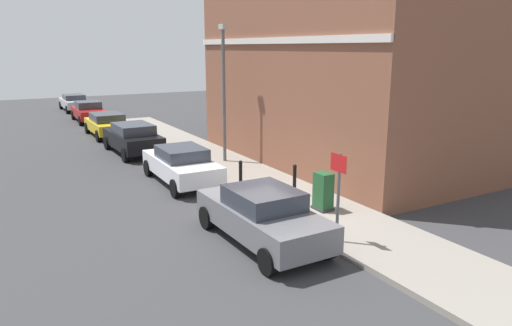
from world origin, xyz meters
TOP-DOWN VIEW (x-y plane):
  - ground at (0.00, 0.00)m, footprint 80.00×80.00m
  - sidewalk at (1.80, 6.00)m, footprint 2.79×30.00m
  - corner_building at (7.10, 4.44)m, footprint 7.90×12.89m
  - car_grey at (-0.83, -1.84)m, footprint 1.93×4.38m
  - car_white at (-0.64, 4.47)m, footprint 1.88×4.31m
  - car_black at (-0.84, 10.41)m, footprint 1.99×4.33m
  - car_yellow at (-0.86, 15.69)m, footprint 1.95×4.11m
  - car_red at (-0.75, 21.87)m, footprint 1.87×4.21m
  - car_silver at (-0.66, 28.41)m, footprint 1.84×4.40m
  - utility_cabinet at (1.86, -0.86)m, footprint 0.46×0.61m
  - bollard_near_cabinet at (1.96, 0.83)m, footprint 0.14×0.14m
  - bollard_far_kerb at (0.66, 2.22)m, footprint 0.14×0.14m
  - street_sign at (0.67, -2.99)m, footprint 0.08×0.60m
  - lamppost at (2.05, 6.37)m, footprint 0.20×0.44m

SIDE VIEW (x-z plane):
  - ground at x=0.00m, z-range 0.00..0.00m
  - sidewalk at x=1.80m, z-range 0.00..0.15m
  - utility_cabinet at x=1.86m, z-range 0.11..1.26m
  - car_silver at x=-0.66m, z-range 0.04..1.35m
  - car_yellow at x=-0.86m, z-range 0.05..1.36m
  - bollard_near_cabinet at x=1.96m, z-range 0.19..1.22m
  - bollard_far_kerb at x=0.66m, z-range 0.19..1.22m
  - car_red at x=-0.75m, z-range 0.02..1.41m
  - car_white at x=-0.64m, z-range 0.03..1.41m
  - car_grey at x=-0.83m, z-range 0.02..1.49m
  - car_black at x=-0.84m, z-range 0.04..1.50m
  - street_sign at x=0.67m, z-range 0.51..2.81m
  - lamppost at x=2.05m, z-range 0.44..6.16m
  - corner_building at x=7.10m, z-range 0.00..7.79m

